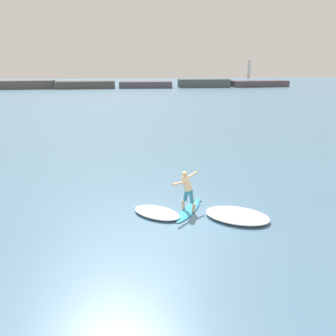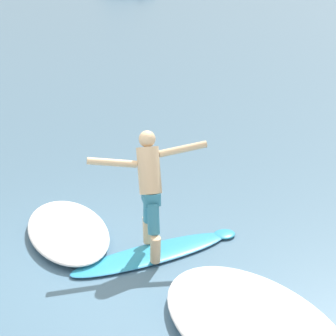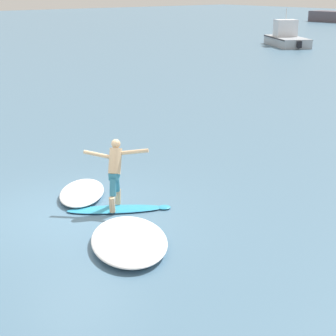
{
  "view_description": "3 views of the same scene",
  "coord_description": "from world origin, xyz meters",
  "views": [
    {
      "loc": [
        -1.83,
        -10.73,
        5.66
      ],
      "look_at": [
        -0.2,
        2.43,
        1.28
      ],
      "focal_mm": 35.0,
      "sensor_mm": 36.0,
      "label": 1
    },
    {
      "loc": [
        3.71,
        -4.61,
        3.78
      ],
      "look_at": [
        -0.18,
        2.2,
        0.61
      ],
      "focal_mm": 60.0,
      "sensor_mm": 36.0,
      "label": 2
    },
    {
      "loc": [
        10.49,
        -5.68,
        4.93
      ],
      "look_at": [
        0.6,
        2.13,
        0.8
      ],
      "focal_mm": 60.0,
      "sensor_mm": 36.0,
      "label": 3
    }
  ],
  "objects": [
    {
      "name": "wave_foam_at_nose",
      "position": [
        -0.86,
        0.61,
        0.1
      ],
      "size": [
        2.17,
        2.03,
        0.21
      ],
      "color": "white",
      "rests_on": "ground"
    },
    {
      "name": "ground_plane",
      "position": [
        0.0,
        0.0,
        0.0
      ],
      "size": [
        200.0,
        200.0,
        0.0
      ],
      "primitive_type": "plane",
      "color": "slate"
    },
    {
      "name": "surfboard",
      "position": [
        0.42,
        0.79,
        0.03
      ],
      "size": [
        1.61,
        2.22,
        0.2
      ],
      "color": "#2D96BF",
      "rests_on": "ground"
    },
    {
      "name": "wave_foam_at_tail",
      "position": [
        2.12,
        -0.04,
        0.12
      ],
      "size": [
        2.82,
        2.46,
        0.24
      ],
      "color": "white",
      "rests_on": "ground"
    },
    {
      "name": "rock_jetty_breakwater",
      "position": [
        -1.48,
        62.0,
        0.76
      ],
      "size": [
        75.6,
        5.15,
        5.66
      ],
      "color": "#59515A",
      "rests_on": "ground"
    },
    {
      "name": "surfer",
      "position": [
        0.34,
        0.82,
        0.98
      ],
      "size": [
        1.19,
        1.08,
        1.58
      ],
      "color": "#D6B287",
      "rests_on": "surfboard"
    }
  ]
}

